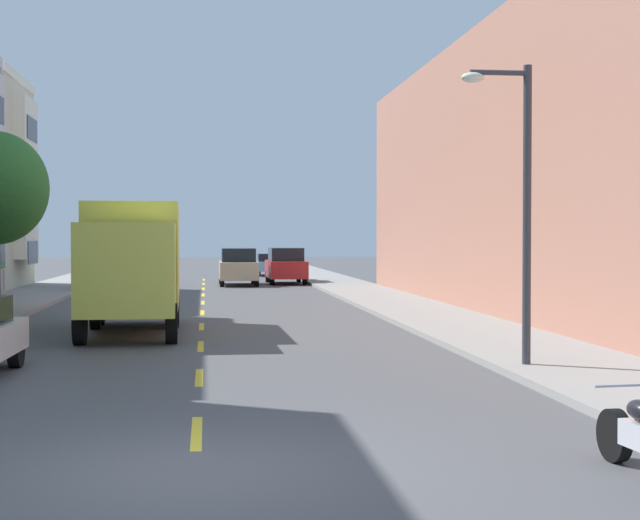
{
  "coord_description": "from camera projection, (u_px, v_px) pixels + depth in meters",
  "views": [
    {
      "loc": [
        0.13,
        -10.62,
        2.53
      ],
      "look_at": [
        3.98,
        22.25,
        1.74
      ],
      "focal_mm": 54.8,
      "sensor_mm": 36.0,
      "label": 1
    }
  ],
  "objects": [
    {
      "name": "ground_plane",
      "position": [
        203.0,
        298.0,
        40.38
      ],
      "size": [
        160.0,
        160.0,
        0.0
      ],
      "primitive_type": "plane",
      "color": "#4C4C4F"
    },
    {
      "name": "sidewalk_left",
      "position": [
        17.0,
        301.0,
        37.57
      ],
      "size": [
        3.2,
        120.0,
        0.14
      ],
      "primitive_type": "cube",
      "color": "gray",
      "rests_on": "ground_plane"
    },
    {
      "name": "sidewalk_right",
      "position": [
        380.0,
        298.0,
        39.22
      ],
      "size": [
        3.2,
        120.0,
        0.14
      ],
      "primitive_type": "cube",
      "color": "gray",
      "rests_on": "ground_plane"
    },
    {
      "name": "lane_centerline_dashes",
      "position": [
        203.0,
        307.0,
        34.92
      ],
      "size": [
        0.14,
        47.2,
        0.01
      ],
      "color": "yellow",
      "rests_on": "ground_plane"
    },
    {
      "name": "apartment_block_opposite",
      "position": [
        623.0,
        172.0,
        31.94
      ],
      "size": [
        10.0,
        36.0,
        9.28
      ],
      "primitive_type": "cube",
      "color": "#B27560",
      "rests_on": "ground_plane"
    },
    {
      "name": "street_lamp",
      "position": [
        518.0,
        188.0,
        18.22
      ],
      "size": [
        1.35,
        0.28,
        5.59
      ],
      "color": "#38383D",
      "rests_on": "sidewalk_right"
    },
    {
      "name": "delivery_box_truck",
      "position": [
        133.0,
        260.0,
        25.79
      ],
      "size": [
        2.53,
        7.24,
        3.42
      ],
      "color": "#D8D84C",
      "rests_on": "ground_plane"
    },
    {
      "name": "parked_pickup_forest",
      "position": [
        121.0,
        268.0,
        53.2
      ],
      "size": [
        2.02,
        5.31,
        1.73
      ],
      "color": "#194C28",
      "rests_on": "ground_plane"
    },
    {
      "name": "parked_suv_red",
      "position": [
        286.0,
        265.0,
        52.57
      ],
      "size": [
        1.98,
        4.81,
        1.93
      ],
      "color": "#AD1E1E",
      "rests_on": "ground_plane"
    },
    {
      "name": "parked_sedan_sky",
      "position": [
        270.0,
        264.0,
        63.49
      ],
      "size": [
        1.84,
        4.52,
        1.43
      ],
      "color": "#7A9EC6",
      "rests_on": "ground_plane"
    },
    {
      "name": "parked_suv_navy",
      "position": [
        111.0,
        270.0,
        45.26
      ],
      "size": [
        1.98,
        4.81,
        1.93
      ],
      "color": "navy",
      "rests_on": "ground_plane"
    },
    {
      "name": "moving_champagne_sedan",
      "position": [
        238.0,
        266.0,
        50.86
      ],
      "size": [
        1.95,
        4.8,
        1.93
      ],
      "color": "tan",
      "rests_on": "ground_plane"
    }
  ]
}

